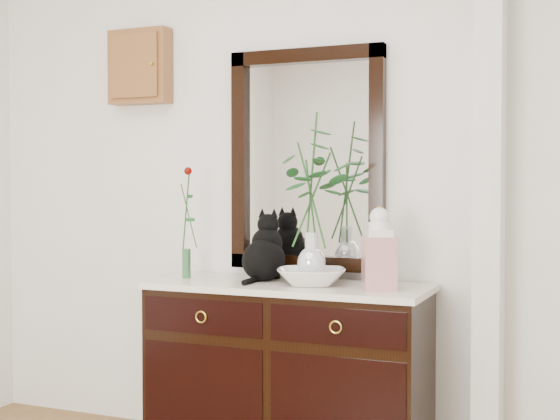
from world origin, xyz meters
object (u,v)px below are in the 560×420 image
at_px(ginger_jar, 379,248).
at_px(cat, 264,246).
at_px(sideboard, 288,362).
at_px(lotus_bowl, 311,277).

bearing_deg(ginger_jar, cat, 169.41).
distance_m(sideboard, ginger_jar, 0.73).
height_order(cat, lotus_bowl, cat).
xyz_separation_m(cat, ginger_jar, (0.61, -0.11, 0.02)).
xyz_separation_m(cat, lotus_bowl, (0.28, -0.08, -0.13)).
xyz_separation_m(lotus_bowl, ginger_jar, (0.33, -0.04, 0.15)).
distance_m(sideboard, lotus_bowl, 0.43).
bearing_deg(ginger_jar, sideboard, 172.84).
height_order(sideboard, lotus_bowl, lotus_bowl).
distance_m(lotus_bowl, ginger_jar, 0.37).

